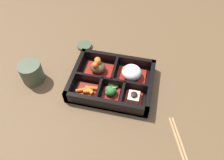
# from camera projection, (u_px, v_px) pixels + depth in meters

# --- Properties ---
(ground_plane) EXTENTS (3.00, 3.00, 0.00)m
(ground_plane) POSITION_uv_depth(u_px,v_px,m) (112.00, 85.00, 0.74)
(ground_plane) COLOR brown
(bento_base) EXTENTS (0.27, 0.21, 0.01)m
(bento_base) POSITION_uv_depth(u_px,v_px,m) (112.00, 84.00, 0.74)
(bento_base) COLOR black
(bento_base) RESTS_ON ground_plane
(bento_rim) EXTENTS (0.27, 0.21, 0.05)m
(bento_rim) POSITION_uv_depth(u_px,v_px,m) (112.00, 81.00, 0.72)
(bento_rim) COLOR black
(bento_rim) RESTS_ON ground_plane
(bowl_stew) EXTENTS (0.10, 0.08, 0.06)m
(bowl_stew) POSITION_uv_depth(u_px,v_px,m) (98.00, 67.00, 0.75)
(bowl_stew) COLOR maroon
(bowl_stew) RESTS_ON bento_base
(bowl_rice) EXTENTS (0.10, 0.08, 0.05)m
(bowl_rice) POSITION_uv_depth(u_px,v_px,m) (131.00, 73.00, 0.73)
(bowl_rice) COLOR maroon
(bowl_rice) RESTS_ON bento_base
(bowl_carrots) EXTENTS (0.07, 0.06, 0.02)m
(bowl_carrots) POSITION_uv_depth(u_px,v_px,m) (87.00, 90.00, 0.71)
(bowl_carrots) COLOR maroon
(bowl_carrots) RESTS_ON bento_base
(bowl_greens) EXTENTS (0.05, 0.06, 0.03)m
(bowl_greens) POSITION_uv_depth(u_px,v_px,m) (110.00, 92.00, 0.70)
(bowl_greens) COLOR maroon
(bowl_greens) RESTS_ON bento_base
(bowl_tofu) EXTENTS (0.05, 0.06, 0.03)m
(bowl_tofu) POSITION_uv_depth(u_px,v_px,m) (134.00, 97.00, 0.69)
(bowl_tofu) COLOR maroon
(bowl_tofu) RESTS_ON bento_base
(bowl_pickles) EXTENTS (0.04, 0.03, 0.01)m
(bowl_pickles) POSITION_uv_depth(u_px,v_px,m) (113.00, 85.00, 0.72)
(bowl_pickles) COLOR maroon
(bowl_pickles) RESTS_ON bento_base
(tea_cup) EXTENTS (0.07, 0.07, 0.07)m
(tea_cup) POSITION_uv_depth(u_px,v_px,m) (31.00, 72.00, 0.73)
(tea_cup) COLOR #424C38
(tea_cup) RESTS_ON ground_plane
(chopsticks) EXTENTS (0.10, 0.22, 0.01)m
(chopsticks) POSITION_uv_depth(u_px,v_px,m) (184.00, 156.00, 0.59)
(chopsticks) COLOR #A87F51
(chopsticks) RESTS_ON ground_plane
(sauce_dish) EXTENTS (0.06, 0.06, 0.01)m
(sauce_dish) POSITION_uv_depth(u_px,v_px,m) (84.00, 46.00, 0.86)
(sauce_dish) COLOR #424C38
(sauce_dish) RESTS_ON ground_plane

